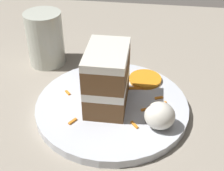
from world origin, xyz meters
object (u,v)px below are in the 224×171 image
(plate, at_px, (112,106))
(cream_dollop, at_px, (160,116))
(cake_slice, at_px, (107,78))
(orange_garnish, at_px, (145,79))
(drinking_glass, at_px, (46,42))

(plate, relative_size, cream_dollop, 5.52)
(cake_slice, bearing_deg, plate, 17.35)
(cream_dollop, bearing_deg, orange_garnish, 102.67)
(plate, height_order, orange_garnish, orange_garnish)
(plate, distance_m, drinking_glass, 0.21)
(plate, xyz_separation_m, orange_garnish, (0.05, 0.07, 0.01))
(plate, xyz_separation_m, cream_dollop, (0.08, -0.05, 0.03))
(cake_slice, relative_size, cream_dollop, 2.18)
(cake_slice, relative_size, drinking_glass, 0.92)
(cake_slice, relative_size, orange_garnish, 1.70)
(cream_dollop, xyz_separation_m, orange_garnish, (-0.03, 0.12, -0.02))
(plate, height_order, drinking_glass, drinking_glass)
(plate, relative_size, orange_garnish, 4.30)
(cream_dollop, distance_m, drinking_glass, 0.30)
(cake_slice, bearing_deg, drinking_glass, 136.78)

